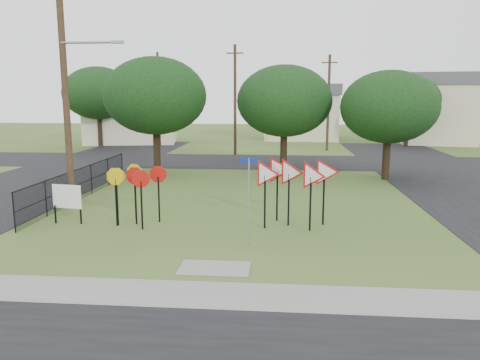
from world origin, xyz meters
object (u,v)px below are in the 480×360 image
object	(u,v)px
stop_sign_cluster	(134,181)
info_board	(67,198)
yield_sign_cluster	(293,176)
street_name_sign	(249,196)

from	to	relation	value
stop_sign_cluster	info_board	xyz separation A→B (m)	(-2.57, -0.17, -0.66)
stop_sign_cluster	yield_sign_cluster	bearing A→B (deg)	2.67
street_name_sign	stop_sign_cluster	bearing A→B (deg)	153.48
street_name_sign	info_board	distance (m)	7.41
yield_sign_cluster	info_board	size ratio (longest dim) A/B	2.19
stop_sign_cluster	info_board	size ratio (longest dim) A/B	1.46
street_name_sign	stop_sign_cluster	distance (m)	5.05
street_name_sign	yield_sign_cluster	bearing A→B (deg)	59.78
street_name_sign	stop_sign_cluster	size ratio (longest dim) A/B	1.30
yield_sign_cluster	stop_sign_cluster	bearing A→B (deg)	-177.33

